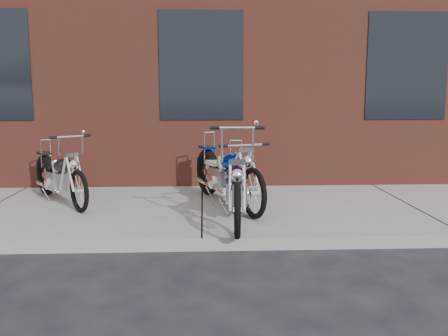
{
  "coord_description": "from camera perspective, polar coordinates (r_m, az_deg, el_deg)",
  "views": [
    {
      "loc": [
        0.02,
        -5.07,
        1.74
      ],
      "look_at": [
        0.28,
        0.8,
        0.81
      ],
      "focal_mm": 38.0,
      "sensor_mm": 36.0,
      "label": 1
    }
  ],
  "objects": [
    {
      "name": "chopper_purple",
      "position": [
        6.01,
        1.51,
        -2.52
      ],
      "size": [
        0.53,
        2.19,
        1.23
      ],
      "rotation": [
        0.0,
        0.0,
        -1.63
      ],
      "color": "black",
      "rests_on": "sidewalk"
    },
    {
      "name": "sidewalk",
      "position": [
        6.78,
        -2.66,
        -5.28
      ],
      "size": [
        22.0,
        3.0,
        0.15
      ],
      "primitive_type": "cube",
      "color": "gray",
      "rests_on": "ground"
    },
    {
      "name": "building_brick",
      "position": [
        13.27,
        -2.74,
        18.73
      ],
      "size": [
        22.0,
        10.0,
        8.0
      ],
      "primitive_type": "cube",
      "color": "brown",
      "rests_on": "ground"
    },
    {
      "name": "chopper_third",
      "position": [
        7.36,
        -19.16,
        -1.13
      ],
      "size": [
        1.25,
        1.71,
        1.03
      ],
      "rotation": [
        0.0,
        0.0,
        -0.96
      ],
      "color": "black",
      "rests_on": "sidewalk"
    },
    {
      "name": "chopper_blue",
      "position": [
        6.82,
        0.3,
        -0.99
      ],
      "size": [
        0.94,
        2.19,
        1.0
      ],
      "rotation": [
        0.0,
        0.0,
        -1.21
      ],
      "color": "black",
      "rests_on": "sidewalk"
    },
    {
      "name": "ground",
      "position": [
        5.36,
        -2.67,
        -9.99
      ],
      "size": [
        120.0,
        120.0,
        0.0
      ],
      "primitive_type": "plane",
      "color": "black",
      "rests_on": "ground"
    }
  ]
}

